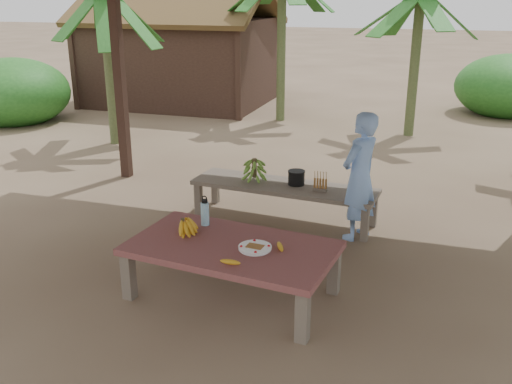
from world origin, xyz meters
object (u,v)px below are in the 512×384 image
(ripe_banana_bunch, at_px, (183,225))
(woman, at_px, (360,177))
(water_flask, at_px, (205,213))
(work_table, at_px, (232,252))
(plate, at_px, (255,248))
(bench, at_px, (284,189))
(cooking_pot, at_px, (296,178))

(ripe_banana_bunch, height_order, woman, woman)
(ripe_banana_bunch, relative_size, water_flask, 0.87)
(work_table, bearing_deg, plate, -2.06)
(bench, bearing_deg, work_table, -84.07)
(water_flask, distance_m, woman, 1.82)
(plate, bearing_deg, cooking_pot, 93.46)
(ripe_banana_bunch, xyz_separation_m, cooking_pot, (0.63, 1.82, -0.05))
(work_table, distance_m, ripe_banana_bunch, 0.55)
(ripe_banana_bunch, relative_size, plate, 0.89)
(woman, bearing_deg, bench, -77.35)
(work_table, xyz_separation_m, ripe_banana_bunch, (-0.52, 0.11, 0.14))
(ripe_banana_bunch, height_order, plate, ripe_banana_bunch)
(work_table, bearing_deg, cooking_pot, 93.27)
(water_flask, distance_m, cooking_pot, 1.66)
(bench, relative_size, woman, 1.58)
(ripe_banana_bunch, bearing_deg, cooking_pot, 71.00)
(plate, bearing_deg, bench, 97.58)
(bench, height_order, plate, plate)
(work_table, xyz_separation_m, woman, (0.88, 1.65, 0.28))
(bench, bearing_deg, ripe_banana_bunch, -100.40)
(ripe_banana_bunch, bearing_deg, work_table, -12.42)
(work_table, distance_m, cooking_pot, 1.94)
(bench, distance_m, woman, 0.99)
(plate, bearing_deg, woman, 68.82)
(work_table, bearing_deg, bench, 97.35)
(cooking_pot, bearing_deg, water_flask, -107.76)
(water_flask, xyz_separation_m, woman, (1.28, 1.29, 0.09))
(water_flask, height_order, cooking_pot, water_flask)
(plate, xyz_separation_m, woman, (0.65, 1.68, 0.19))
(woman, bearing_deg, work_table, -0.58)
(woman, bearing_deg, ripe_banana_bunch, -14.87)
(work_table, height_order, bench, work_table)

